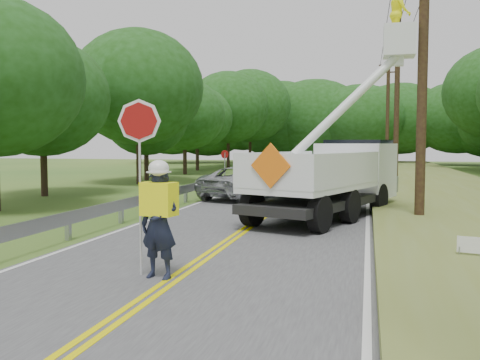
# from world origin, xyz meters

# --- Properties ---
(ground) EXTENTS (140.00, 140.00, 0.00)m
(ground) POSITION_xyz_m (0.00, 0.00, 0.00)
(ground) COLOR #2F5B20
(ground) RESTS_ON ground
(road) EXTENTS (7.20, 96.00, 0.03)m
(road) POSITION_xyz_m (0.00, 14.00, 0.01)
(road) COLOR #434345
(road) RESTS_ON ground
(guardrail) EXTENTS (0.18, 48.00, 0.77)m
(guardrail) POSITION_xyz_m (-4.02, 14.91, 0.55)
(guardrail) COLOR #95999D
(guardrail) RESTS_ON ground
(utility_poles) EXTENTS (1.60, 43.30, 10.00)m
(utility_poles) POSITION_xyz_m (5.00, 17.02, 5.27)
(utility_poles) COLOR black
(utility_poles) RESTS_ON ground
(tall_grass_verge) EXTENTS (7.00, 96.00, 0.30)m
(tall_grass_verge) POSITION_xyz_m (7.10, 14.00, 0.15)
(tall_grass_verge) COLOR olive
(tall_grass_verge) RESTS_ON ground
(treeline_left) EXTENTS (10.75, 55.48, 10.59)m
(treeline_left) POSITION_xyz_m (-10.49, 29.90, 5.61)
(treeline_left) COLOR #332319
(treeline_left) RESTS_ON ground
(treeline_horizon) EXTENTS (57.19, 14.63, 12.26)m
(treeline_horizon) POSITION_xyz_m (3.27, 55.94, 5.50)
(treeline_horizon) COLOR #1A440E
(treeline_horizon) RESTS_ON ground
(flagger) EXTENTS (1.24, 0.61, 3.31)m
(flagger) POSITION_xyz_m (-0.29, 0.91, 1.19)
(flagger) COLOR #191E33
(flagger) RESTS_ON road
(bucket_truck) EXTENTS (5.13, 7.94, 7.29)m
(bucket_truck) POSITION_xyz_m (2.55, 10.46, 1.64)
(bucket_truck) COLOR black
(bucket_truck) RESTS_ON road
(suv_silver) EXTENTS (4.24, 5.85, 1.48)m
(suv_silver) POSITION_xyz_m (-1.81, 15.14, 0.76)
(suv_silver) COLOR #B2B4B9
(suv_silver) RESTS_ON road
(suv_darkgrey) EXTENTS (3.69, 6.34, 1.73)m
(suv_darkgrey) POSITION_xyz_m (-2.12, 23.93, 0.88)
(suv_darkgrey) COLOR #313338
(suv_darkgrey) RESTS_ON road
(stop_sign_permanent) EXTENTS (0.34, 0.35, 2.17)m
(stop_sign_permanent) POSITION_xyz_m (-3.93, 18.67, 1.40)
(stop_sign_permanent) COLOR #95999D
(stop_sign_permanent) RESTS_ON ground
(yard_sign) EXTENTS (0.45, 0.14, 0.67)m
(yard_sign) POSITION_xyz_m (5.40, 3.02, 0.48)
(yard_sign) COLOR white
(yard_sign) RESTS_ON ground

